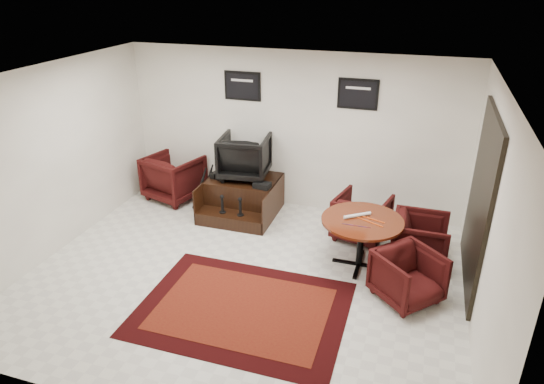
{
  "coord_description": "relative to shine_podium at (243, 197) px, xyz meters",
  "views": [
    {
      "loc": [
        2.14,
        -5.37,
        3.97
      ],
      "look_at": [
        0.14,
        0.9,
        0.96
      ],
      "focal_mm": 32.0,
      "sensor_mm": 36.0,
      "label": 1
    }
  ],
  "objects": [
    {
      "name": "table_chair_corner",
      "position": [
        2.95,
        -1.73,
        0.09
      ],
      "size": [
        1.02,
        1.02,
        0.77
      ],
      "primitive_type": "imported",
      "rotation": [
        0.0,
        0.0,
        0.81
      ],
      "color": "black",
      "rests_on": "ground"
    },
    {
      "name": "table_chair_window",
      "position": [
        3.07,
        -0.73,
        0.11
      ],
      "size": [
        0.74,
        0.79,
        0.81
      ],
      "primitive_type": "imported",
      "rotation": [
        0.0,
        0.0,
        1.56
      ],
      "color": "black",
      "rests_on": "ground"
    },
    {
      "name": "umbrella_hooked",
      "position": [
        -0.69,
        -0.0,
        0.15
      ],
      "size": [
        0.33,
        0.12,
        0.88
      ],
      "primitive_type": null,
      "color": "black",
      "rests_on": "ground"
    },
    {
      "name": "area_rug",
      "position": [
        0.97,
        -2.59,
        -0.29
      ],
      "size": [
        2.64,
        1.98,
        0.01
      ],
      "color": "black",
      "rests_on": "ground"
    },
    {
      "name": "paper_roll",
      "position": [
        2.16,
        -1.05,
        0.49
      ],
      "size": [
        0.37,
        0.29,
        0.05
      ],
      "primitive_type": "cylinder",
      "rotation": [
        0.0,
        1.57,
        0.64
      ],
      "color": "white",
      "rests_on": "meeting_table"
    },
    {
      "name": "table_chair_back",
      "position": [
        2.14,
        -0.27,
        0.11
      ],
      "size": [
        0.94,
        0.9,
        0.81
      ],
      "primitive_type": "imported",
      "rotation": [
        0.0,
        0.0,
        2.91
      ],
      "color": "black",
      "rests_on": "ground"
    },
    {
      "name": "polish_kit",
      "position": [
        0.44,
        -0.23,
        0.39
      ],
      "size": [
        0.3,
        0.22,
        0.09
      ],
      "primitive_type": "cube",
      "rotation": [
        0.0,
        0.0,
        -0.12
      ],
      "color": "black",
      "rests_on": "shine_podium"
    },
    {
      "name": "room_shell",
      "position": [
        1.14,
        -1.79,
        1.49
      ],
      "size": [
        6.02,
        5.02,
        2.81
      ],
      "color": "white",
      "rests_on": "ground"
    },
    {
      "name": "meeting_table",
      "position": [
        2.24,
        -1.11,
        0.38
      ],
      "size": [
        1.17,
        1.17,
        0.76
      ],
      "color": "#451609",
      "rests_on": "ground"
    },
    {
      "name": "ground",
      "position": [
        0.73,
        -1.92,
        -0.29
      ],
      "size": [
        6.0,
        6.0,
        0.0
      ],
      "primitive_type": "plane",
      "color": "beige",
      "rests_on": "ground"
    },
    {
      "name": "shine_chair",
      "position": [
        -0.0,
        0.13,
        0.76
      ],
      "size": [
        0.9,
        0.85,
        0.85
      ],
      "primitive_type": "imported",
      "rotation": [
        0.0,
        0.0,
        3.25
      ],
      "color": "black",
      "rests_on": "shine_podium"
    },
    {
      "name": "shoes_pair",
      "position": [
        -0.42,
        -0.03,
        0.39
      ],
      "size": [
        0.28,
        0.32,
        0.1
      ],
      "color": "black",
      "rests_on": "shine_podium"
    },
    {
      "name": "shine_podium",
      "position": [
        0.0,
        0.0,
        0.0
      ],
      "size": [
        1.23,
        1.27,
        0.63
      ],
      "color": "black",
      "rests_on": "ground"
    },
    {
      "name": "umbrella_black",
      "position": [
        -0.75,
        -0.16,
        0.14
      ],
      "size": [
        0.32,
        0.12,
        0.87
      ],
      "primitive_type": null,
      "color": "black",
      "rests_on": "ground"
    },
    {
      "name": "armchair_side",
      "position": [
        -1.45,
        0.18,
        0.18
      ],
      "size": [
        1.11,
        1.08,
        0.94
      ],
      "primitive_type": "imported",
      "rotation": [
        0.0,
        0.0,
        2.85
      ],
      "color": "black",
      "rests_on": "ground"
    },
    {
      "name": "table_clutter",
      "position": [
        2.31,
        -1.16,
        0.48
      ],
      "size": [
        0.57,
        0.35,
        0.01
      ],
      "color": "#F9510D",
      "rests_on": "meeting_table"
    }
  ]
}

